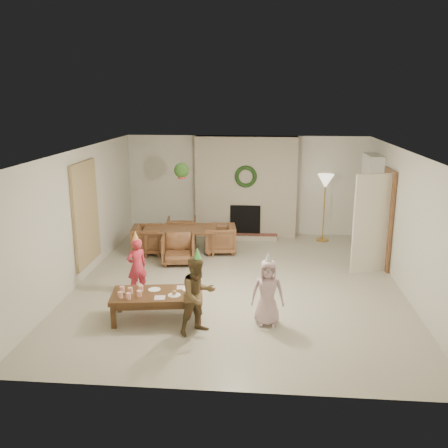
# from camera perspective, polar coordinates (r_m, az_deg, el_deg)

# --- Properties ---
(floor) EXTENTS (7.00, 7.00, 0.00)m
(floor) POSITION_cam_1_polar(r_m,az_deg,el_deg) (9.25, 1.65, -6.97)
(floor) COLOR #B7B29E
(floor) RESTS_ON ground
(ceiling) EXTENTS (7.00, 7.00, 0.00)m
(ceiling) POSITION_cam_1_polar(r_m,az_deg,el_deg) (8.64, 1.77, 8.61)
(ceiling) COLOR white
(ceiling) RESTS_ON wall_back
(wall_back) EXTENTS (7.00, 0.00, 7.00)m
(wall_back) POSITION_cam_1_polar(r_m,az_deg,el_deg) (12.28, 2.65, 4.55)
(wall_back) COLOR silver
(wall_back) RESTS_ON floor
(wall_front) EXTENTS (7.00, 0.00, 7.00)m
(wall_front) POSITION_cam_1_polar(r_m,az_deg,el_deg) (5.55, -0.38, -8.34)
(wall_front) COLOR silver
(wall_front) RESTS_ON floor
(wall_left) EXTENTS (0.00, 7.00, 7.00)m
(wall_left) POSITION_cam_1_polar(r_m,az_deg,el_deg) (9.51, -16.65, 0.91)
(wall_left) COLOR silver
(wall_left) RESTS_ON floor
(wall_right) EXTENTS (0.00, 7.00, 7.00)m
(wall_right) POSITION_cam_1_polar(r_m,az_deg,el_deg) (9.21, 20.70, 0.12)
(wall_right) COLOR silver
(wall_right) RESTS_ON floor
(fireplace_mass) EXTENTS (2.50, 0.40, 2.50)m
(fireplace_mass) POSITION_cam_1_polar(r_m,az_deg,el_deg) (12.09, 2.61, 4.39)
(fireplace_mass) COLOR #5A1A18
(fireplace_mass) RESTS_ON floor
(fireplace_hearth) EXTENTS (1.60, 0.30, 0.12)m
(fireplace_hearth) POSITION_cam_1_polar(r_m,az_deg,el_deg) (12.02, 2.47, -1.50)
(fireplace_hearth) COLOR maroon
(fireplace_hearth) RESTS_ON floor
(fireplace_firebox) EXTENTS (0.75, 0.12, 0.75)m
(fireplace_firebox) POSITION_cam_1_polar(r_m,az_deg,el_deg) (12.08, 2.53, 0.50)
(fireplace_firebox) COLOR black
(fireplace_firebox) RESTS_ON floor
(fireplace_wreath) EXTENTS (0.54, 0.10, 0.54)m
(fireplace_wreath) POSITION_cam_1_polar(r_m,az_deg,el_deg) (11.81, 2.58, 5.62)
(fireplace_wreath) COLOR #183714
(fireplace_wreath) RESTS_ON fireplace_mass
(floor_lamp_base) EXTENTS (0.31, 0.31, 0.03)m
(floor_lamp_base) POSITION_cam_1_polar(r_m,az_deg,el_deg) (12.16, 11.54, -1.82)
(floor_lamp_base) COLOR gold
(floor_lamp_base) RESTS_ON floor
(floor_lamp_post) EXTENTS (0.03, 0.03, 1.48)m
(floor_lamp_post) POSITION_cam_1_polar(r_m,az_deg,el_deg) (11.97, 11.72, 1.62)
(floor_lamp_post) COLOR gold
(floor_lamp_post) RESTS_ON floor
(floor_lamp_shade) EXTENTS (0.39, 0.39, 0.33)m
(floor_lamp_shade) POSITION_cam_1_polar(r_m,az_deg,el_deg) (11.83, 11.90, 4.97)
(floor_lamp_shade) COLOR beige
(floor_lamp_shade) RESTS_ON floor_lamp_post
(bookshelf_carcass) EXTENTS (0.30, 1.00, 2.20)m
(bookshelf_carcass) POSITION_cam_1_polar(r_m,az_deg,el_deg) (11.38, 16.84, 2.33)
(bookshelf_carcass) COLOR white
(bookshelf_carcass) RESTS_ON floor
(bookshelf_shelf_a) EXTENTS (0.30, 0.92, 0.03)m
(bookshelf_shelf_a) POSITION_cam_1_polar(r_m,az_deg,el_deg) (11.52, 16.50, -0.82)
(bookshelf_shelf_a) COLOR white
(bookshelf_shelf_a) RESTS_ON bookshelf_carcass
(bookshelf_shelf_b) EXTENTS (0.30, 0.92, 0.03)m
(bookshelf_shelf_b) POSITION_cam_1_polar(r_m,az_deg,el_deg) (11.42, 16.64, 1.11)
(bookshelf_shelf_b) COLOR white
(bookshelf_shelf_b) RESTS_ON bookshelf_carcass
(bookshelf_shelf_c) EXTENTS (0.30, 0.92, 0.03)m
(bookshelf_shelf_c) POSITION_cam_1_polar(r_m,az_deg,el_deg) (11.34, 16.79, 3.07)
(bookshelf_shelf_c) COLOR white
(bookshelf_shelf_c) RESTS_ON bookshelf_carcass
(bookshelf_shelf_d) EXTENTS (0.30, 0.92, 0.03)m
(bookshelf_shelf_d) POSITION_cam_1_polar(r_m,az_deg,el_deg) (11.27, 16.94, 5.06)
(bookshelf_shelf_d) COLOR white
(bookshelf_shelf_d) RESTS_ON bookshelf_carcass
(books_row_lower) EXTENTS (0.20, 0.40, 0.24)m
(books_row_lower) POSITION_cam_1_polar(r_m,az_deg,el_deg) (11.34, 16.60, -0.34)
(books_row_lower) COLOR #AB1F32
(books_row_lower) RESTS_ON bookshelf_shelf_a
(books_row_mid) EXTENTS (0.20, 0.44, 0.24)m
(books_row_mid) POSITION_cam_1_polar(r_m,az_deg,el_deg) (11.44, 16.55, 1.85)
(books_row_mid) COLOR navy
(books_row_mid) RESTS_ON bookshelf_shelf_b
(books_row_upper) EXTENTS (0.20, 0.36, 0.22)m
(books_row_upper) POSITION_cam_1_polar(r_m,az_deg,el_deg) (11.22, 16.84, 3.62)
(books_row_upper) COLOR #A58C23
(books_row_upper) RESTS_ON bookshelf_shelf_c
(door_frame) EXTENTS (0.05, 0.86, 2.04)m
(door_frame) POSITION_cam_1_polar(r_m,az_deg,el_deg) (10.37, 18.65, 0.57)
(door_frame) COLOR brown
(door_frame) RESTS_ON floor
(door_leaf) EXTENTS (0.77, 0.32, 2.00)m
(door_leaf) POSITION_cam_1_polar(r_m,az_deg,el_deg) (9.93, 17.01, -0.03)
(door_leaf) COLOR beige
(door_leaf) RESTS_ON floor
(curtain_panel) EXTENTS (0.06, 1.20, 2.00)m
(curtain_panel) POSITION_cam_1_polar(r_m,az_deg,el_deg) (9.68, -16.00, 1.19)
(curtain_panel) COLOR #BDB185
(curtain_panel) RESTS_ON wall_left
(dining_table) EXTENTS (1.73, 1.11, 0.57)m
(dining_table) POSITION_cam_1_polar(r_m,az_deg,el_deg) (10.94, -5.18, -1.96)
(dining_table) COLOR brown
(dining_table) RESTS_ON floor
(dining_chair_near) EXTENTS (0.76, 0.78, 0.63)m
(dining_chair_near) POSITION_cam_1_polar(r_m,az_deg,el_deg) (10.25, -5.39, -2.96)
(dining_chair_near) COLOR brown
(dining_chair_near) RESTS_ON floor
(dining_chair_far) EXTENTS (0.76, 0.78, 0.63)m
(dining_chair_far) POSITION_cam_1_polar(r_m,az_deg,el_deg) (11.62, -5.01, -0.80)
(dining_chair_far) COLOR brown
(dining_chair_far) RESTS_ON floor
(dining_chair_left) EXTENTS (0.78, 0.76, 0.63)m
(dining_chair_left) POSITION_cam_1_polar(r_m,az_deg,el_deg) (11.00, -8.93, -1.84)
(dining_chair_left) COLOR brown
(dining_chair_left) RESTS_ON floor
(dining_chair_right) EXTENTS (0.78, 0.76, 0.63)m
(dining_chair_right) POSITION_cam_1_polar(r_m,az_deg,el_deg) (10.92, -0.48, -1.77)
(dining_chair_right) COLOR brown
(dining_chair_right) RESTS_ON floor
(hanging_plant_cord) EXTENTS (0.01, 0.01, 0.70)m
(hanging_plant_cord) POSITION_cam_1_polar(r_m,az_deg,el_deg) (10.31, -5.06, 7.61)
(hanging_plant_cord) COLOR tan
(hanging_plant_cord) RESTS_ON ceiling
(hanging_plant_pot) EXTENTS (0.16, 0.16, 0.12)m
(hanging_plant_pot) POSITION_cam_1_polar(r_m,az_deg,el_deg) (10.36, -5.02, 5.69)
(hanging_plant_pot) COLOR #A73C36
(hanging_plant_pot) RESTS_ON hanging_plant_cord
(hanging_plant_foliage) EXTENTS (0.32, 0.32, 0.32)m
(hanging_plant_foliage) POSITION_cam_1_polar(r_m,az_deg,el_deg) (10.35, -5.03, 6.34)
(hanging_plant_foliage) COLOR #224617
(hanging_plant_foliage) RESTS_ON hanging_plant_pot
(coffee_table_top) EXTENTS (1.51, 0.90, 0.07)m
(coffee_table_top) POSITION_cam_1_polar(r_m,az_deg,el_deg) (7.77, -7.88, -8.28)
(coffee_table_top) COLOR #50331A
(coffee_table_top) RESTS_ON floor
(coffee_table_apron) EXTENTS (1.39, 0.78, 0.09)m
(coffee_table_apron) POSITION_cam_1_polar(r_m,az_deg,el_deg) (7.80, -7.86, -8.80)
(coffee_table_apron) COLOR #50331A
(coffee_table_apron) RESTS_ON floor
(coffee_leg_fl) EXTENTS (0.09, 0.09, 0.37)m
(coffee_leg_fl) POSITION_cam_1_polar(r_m,az_deg,el_deg) (7.68, -12.90, -10.61)
(coffee_leg_fl) COLOR #50331A
(coffee_leg_fl) RESTS_ON floor
(coffee_leg_fr) EXTENTS (0.09, 0.09, 0.37)m
(coffee_leg_fr) POSITION_cam_1_polar(r_m,az_deg,el_deg) (7.56, -3.03, -10.63)
(coffee_leg_fr) COLOR #50331A
(coffee_leg_fr) RESTS_ON floor
(coffee_leg_bl) EXTENTS (0.09, 0.09, 0.37)m
(coffee_leg_bl) POSITION_cam_1_polar(r_m,az_deg,el_deg) (8.20, -12.23, -8.88)
(coffee_leg_bl) COLOR #50331A
(coffee_leg_bl) RESTS_ON floor
(coffee_leg_br) EXTENTS (0.09, 0.09, 0.37)m
(coffee_leg_br) POSITION_cam_1_polar(r_m,az_deg,el_deg) (8.09, -3.04, -8.87)
(coffee_leg_br) COLOR #50331A
(coffee_leg_br) RESTS_ON floor
(cup_a) EXTENTS (0.09, 0.09, 0.10)m
(cup_a) POSITION_cam_1_polar(r_m,az_deg,el_deg) (7.65, -12.14, -8.18)
(cup_a) COLOR white
(cup_a) RESTS_ON coffee_table_top
(cup_b) EXTENTS (0.09, 0.09, 0.10)m
(cup_b) POSITION_cam_1_polar(r_m,az_deg,el_deg) (7.85, -11.90, -7.56)
(cup_b) COLOR white
(cup_b) RESTS_ON coffee_table_top
(cup_c) EXTENTS (0.09, 0.09, 0.10)m
(cup_c) POSITION_cam_1_polar(r_m,az_deg,el_deg) (7.58, -11.21, -8.34)
(cup_c) COLOR white
(cup_c) RESTS_ON coffee_table_top
(cup_d) EXTENTS (0.09, 0.09, 0.10)m
(cup_d) POSITION_cam_1_polar(r_m,az_deg,el_deg) (7.78, -10.99, -7.71)
(cup_d) COLOR white
(cup_d) RESTS_ON coffee_table_top
(cup_e) EXTENTS (0.09, 0.09, 0.10)m
(cup_e) POSITION_cam_1_polar(r_m,az_deg,el_deg) (7.64, -9.97, -8.09)
(cup_e) COLOR white
(cup_e) RESTS_ON coffee_table_top
(cup_f) EXTENTS (0.09, 0.09, 0.10)m
(cup_f) POSITION_cam_1_polar(r_m,az_deg,el_deg) (7.84, -9.79, -7.47)
(cup_f) COLOR white
(cup_f) RESTS_ON coffee_table_top
(plate_a) EXTENTS (0.22, 0.22, 0.01)m
(plate_a) POSITION_cam_1_polar(r_m,az_deg,el_deg) (7.88, -8.22, -7.66)
(plate_a) COLOR white
(plate_a) RESTS_ON coffee_table_top
(plate_b) EXTENTS (0.22, 0.22, 0.01)m
(plate_b) POSITION_cam_1_polar(r_m,az_deg,el_deg) (7.63, -5.89, -8.34)
(plate_b) COLOR white
(plate_b) RESTS_ON coffee_table_top
(plate_c) EXTENTS (0.22, 0.22, 0.01)m
(plate_c) POSITION_cam_1_polar(r_m,az_deg,el_deg) (7.82, -4.20, -7.69)
(plate_c) COLOR white
(plate_c) RESTS_ON coffee_table_top
(food_scoop) EXTENTS (0.09, 0.09, 0.08)m
(food_scoop) POSITION_cam_1_polar(r_m,az_deg,el_deg) (7.61, -5.90, -8.04)
(food_scoop) COLOR tan
(food_scoop) RESTS_ON plate_b
(napkin_left) EXTENTS (0.19, 0.19, 0.01)m
(napkin_left) POSITION_cam_1_polar(r_m,az_deg,el_deg) (7.57, -7.59, -8.61)
(napkin_left) COLOR #D69DB0
(napkin_left) RESTS_ON coffee_table_top
(napkin_right) EXTENTS (0.19, 0.19, 0.01)m
(napkin_right) POSITION_cam_1_polar(r_m,az_deg,el_deg) (7.91, -4.99, -7.46)
(napkin_right) COLOR #D69DB0
(napkin_right) RESTS_ON coffee_table_top
(child_red) EXTENTS (0.45, 0.43, 1.03)m
(child_red) POSITION_cam_1_polar(r_m,az_deg,el_deg) (8.75, -10.24, -4.93)
(child_red) COLOR #C3293B
(child_red) RESTS_ON floor
(party_hat_red) EXTENTS (0.18, 0.18, 0.19)m
(party_hat_red) POSITION_cam_1_polar(r_m,az_deg,el_deg) (8.58, -10.41, -1.42)
(party_hat_red) COLOR #E0DB4A
(party_hat_red) RESTS_ON child_red
(child_plaid) EXTENTS (0.73, 0.72, 1.19)m
(child_plaid) POSITION_cam_1_polar(r_m,az_deg,el_deg) (7.21, -3.10, -8.40)
(child_plaid) COLOR brown
(child_plaid) RESTS_ON floor
(party_hat_plaid) EXTENTS (0.18, 0.18, 0.19)m
(party_hat_plaid) POSITION_cam_1_polar(r_m,az_deg,el_deg) (6.98, -3.17, -3.57)
(party_hat_plaid) COLOR #50BB50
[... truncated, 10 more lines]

